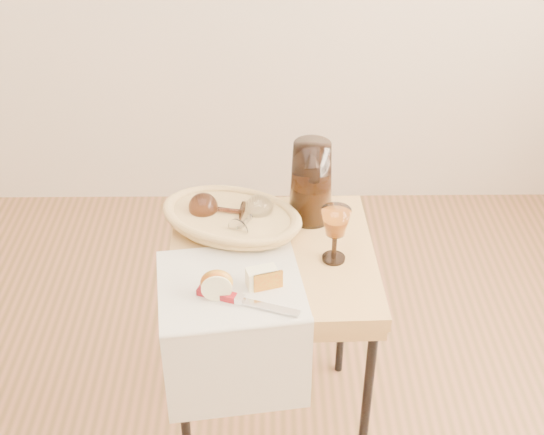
{
  "coord_description": "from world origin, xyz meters",
  "views": [
    {
      "loc": [
        0.33,
        -0.91,
        1.73
      ],
      "look_at": [
        0.34,
        0.5,
        0.77
      ],
      "focal_mm": 47.86,
      "sensor_mm": 36.0,
      "label": 1
    }
  ],
  "objects_px": {
    "apple_half": "(217,283)",
    "table_knife": "(243,300)",
    "goblet_lying_a": "(220,209)",
    "goblet_lying_b": "(250,217)",
    "pitcher": "(311,182)",
    "tea_towel": "(230,285)",
    "bread_basket": "(232,220)",
    "side_table": "(272,348)",
    "wine_goblet": "(335,235)"
  },
  "relations": [
    {
      "from": "goblet_lying_a",
      "to": "table_knife",
      "type": "bearing_deg",
      "value": 114.58
    },
    {
      "from": "pitcher",
      "to": "table_knife",
      "type": "height_order",
      "value": "pitcher"
    },
    {
      "from": "goblet_lying_b",
      "to": "table_knife",
      "type": "xyz_separation_m",
      "value": [
        -0.01,
        -0.28,
        -0.03
      ]
    },
    {
      "from": "goblet_lying_a",
      "to": "apple_half",
      "type": "xyz_separation_m",
      "value": [
        0.01,
        -0.28,
        -0.01
      ]
    },
    {
      "from": "goblet_lying_a",
      "to": "table_knife",
      "type": "height_order",
      "value": "goblet_lying_a"
    },
    {
      "from": "tea_towel",
      "to": "goblet_lying_b",
      "type": "relative_size",
      "value": 2.82
    },
    {
      "from": "pitcher",
      "to": "table_knife",
      "type": "relative_size",
      "value": 1.1
    },
    {
      "from": "goblet_lying_a",
      "to": "pitcher",
      "type": "bearing_deg",
      "value": -158.54
    },
    {
      "from": "side_table",
      "to": "goblet_lying_b",
      "type": "height_order",
      "value": "goblet_lying_b"
    },
    {
      "from": "side_table",
      "to": "apple_half",
      "type": "bearing_deg",
      "value": -127.82
    },
    {
      "from": "side_table",
      "to": "apple_half",
      "type": "xyz_separation_m",
      "value": [
        -0.13,
        -0.16,
        0.36
      ]
    },
    {
      "from": "bread_basket",
      "to": "goblet_lying_b",
      "type": "distance_m",
      "value": 0.06
    },
    {
      "from": "goblet_lying_a",
      "to": "wine_goblet",
      "type": "height_order",
      "value": "wine_goblet"
    },
    {
      "from": "tea_towel",
      "to": "wine_goblet",
      "type": "distance_m",
      "value": 0.28
    },
    {
      "from": "apple_half",
      "to": "tea_towel",
      "type": "bearing_deg",
      "value": 50.08
    },
    {
      "from": "bread_basket",
      "to": "goblet_lying_b",
      "type": "relative_size",
      "value": 2.77
    },
    {
      "from": "pitcher",
      "to": "wine_goblet",
      "type": "distance_m",
      "value": 0.19
    },
    {
      "from": "side_table",
      "to": "pitcher",
      "type": "relative_size",
      "value": 2.48
    },
    {
      "from": "tea_towel",
      "to": "goblet_lying_b",
      "type": "xyz_separation_m",
      "value": [
        0.04,
        0.21,
        0.05
      ]
    },
    {
      "from": "pitcher",
      "to": "apple_half",
      "type": "distance_m",
      "value": 0.4
    },
    {
      "from": "goblet_lying_a",
      "to": "goblet_lying_b",
      "type": "height_order",
      "value": "goblet_lying_a"
    },
    {
      "from": "bread_basket",
      "to": "goblet_lying_b",
      "type": "xyz_separation_m",
      "value": [
        0.05,
        -0.02,
        0.02
      ]
    },
    {
      "from": "goblet_lying_a",
      "to": "goblet_lying_b",
      "type": "xyz_separation_m",
      "value": [
        0.08,
        -0.03,
        -0.0
      ]
    },
    {
      "from": "goblet_lying_a",
      "to": "pitcher",
      "type": "distance_m",
      "value": 0.24
    },
    {
      "from": "pitcher",
      "to": "apple_half",
      "type": "relative_size",
      "value": 3.48
    },
    {
      "from": "tea_towel",
      "to": "bread_basket",
      "type": "xyz_separation_m",
      "value": [
        -0.0,
        0.23,
        0.02
      ]
    },
    {
      "from": "bread_basket",
      "to": "apple_half",
      "type": "relative_size",
      "value": 4.4
    },
    {
      "from": "table_knife",
      "to": "goblet_lying_a",
      "type": "bearing_deg",
      "value": 121.54
    },
    {
      "from": "side_table",
      "to": "goblet_lying_b",
      "type": "distance_m",
      "value": 0.39
    },
    {
      "from": "side_table",
      "to": "table_knife",
      "type": "distance_m",
      "value": 0.4
    },
    {
      "from": "tea_towel",
      "to": "table_knife",
      "type": "distance_m",
      "value": 0.08
    },
    {
      "from": "side_table",
      "to": "tea_towel",
      "type": "bearing_deg",
      "value": -128.11
    },
    {
      "from": "table_knife",
      "to": "goblet_lying_b",
      "type": "bearing_deg",
      "value": 107.31
    },
    {
      "from": "goblet_lying_b",
      "to": "wine_goblet",
      "type": "bearing_deg",
      "value": -89.68
    },
    {
      "from": "pitcher",
      "to": "table_knife",
      "type": "bearing_deg",
      "value": -119.42
    },
    {
      "from": "tea_towel",
      "to": "bread_basket",
      "type": "height_order",
      "value": "bread_basket"
    },
    {
      "from": "side_table",
      "to": "tea_towel",
      "type": "distance_m",
      "value": 0.36
    },
    {
      "from": "tea_towel",
      "to": "goblet_lying_b",
      "type": "bearing_deg",
      "value": 70.2
    },
    {
      "from": "apple_half",
      "to": "bread_basket",
      "type": "bearing_deg",
      "value": 81.91
    },
    {
      "from": "goblet_lying_b",
      "to": "pitcher",
      "type": "bearing_deg",
      "value": -36.4
    },
    {
      "from": "bread_basket",
      "to": "wine_goblet",
      "type": "distance_m",
      "value": 0.29
    },
    {
      "from": "goblet_lying_b",
      "to": "side_table",
      "type": "bearing_deg",
      "value": -118.63
    },
    {
      "from": "tea_towel",
      "to": "table_knife",
      "type": "height_order",
      "value": "table_knife"
    },
    {
      "from": "apple_half",
      "to": "side_table",
      "type": "bearing_deg",
      "value": 49.08
    },
    {
      "from": "side_table",
      "to": "tea_towel",
      "type": "relative_size",
      "value": 1.93
    },
    {
      "from": "apple_half",
      "to": "goblet_lying_a",
      "type": "bearing_deg",
      "value": 88.04
    },
    {
      "from": "apple_half",
      "to": "table_knife",
      "type": "distance_m",
      "value": 0.07
    },
    {
      "from": "tea_towel",
      "to": "bread_basket",
      "type": "bearing_deg",
      "value": 83.03
    },
    {
      "from": "side_table",
      "to": "goblet_lying_a",
      "type": "xyz_separation_m",
      "value": [
        -0.13,
        0.12,
        0.37
      ]
    },
    {
      "from": "bread_basket",
      "to": "table_knife",
      "type": "height_order",
      "value": "bread_basket"
    }
  ]
}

